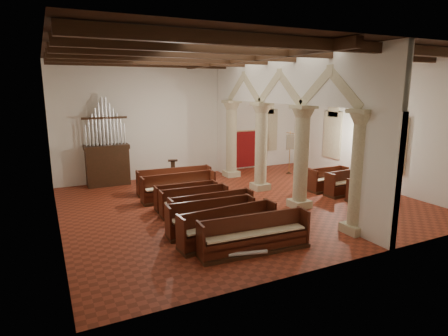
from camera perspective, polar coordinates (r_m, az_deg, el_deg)
floor at (r=15.70m, az=2.77°, el=-5.34°), size 14.00×14.00×0.00m
ceiling at (r=15.03m, az=3.01°, el=17.04°), size 14.00×14.00×0.00m
wall_back at (r=20.50m, az=-5.30°, el=7.30°), size 14.00×0.02×6.00m
wall_front at (r=10.29m, az=19.24°, el=1.88°), size 14.00×0.02×6.00m
wall_left at (r=13.22m, az=-24.81°, el=3.58°), size 0.02×12.00×6.00m
wall_right at (r=19.43m, az=21.39°, el=6.26°), size 0.02×12.00×6.00m
ceiling_beams at (r=15.01m, az=3.00°, el=16.36°), size 13.80×11.80×0.30m
arcade at (r=15.96m, az=8.63°, el=7.88°), size 0.90×11.90×6.00m
window_right_a at (r=18.53m, az=24.55°, el=3.25°), size 0.03×1.00×2.20m
window_right_b at (r=21.26m, az=16.25°, el=4.87°), size 0.03×1.00×2.20m
window_back at (r=22.81m, az=6.63°, el=5.74°), size 1.00×0.03×2.20m
pipe_organ at (r=19.10m, az=-17.38°, el=1.51°), size 2.10×0.85×4.40m
lectern at (r=19.35m, az=-7.75°, el=-0.57°), size 0.57×0.60×1.19m
dossal_curtain at (r=22.13m, az=3.37°, el=2.90°), size 1.80×0.07×2.17m
processional_banner at (r=21.12m, az=9.94°, el=1.28°), size 0.55×0.69×2.38m
hymnal_box_a at (r=11.81m, az=9.23°, el=-10.29°), size 0.29×0.25×0.27m
hymnal_box_b at (r=14.24m, az=6.05°, el=-6.19°), size 0.36×0.33×0.29m
hymnal_box_c at (r=14.08m, az=-1.38°, el=-6.23°), size 0.43×0.39×0.35m
tube_heater_a at (r=10.80m, az=3.67°, el=-12.81°), size 1.13×0.39×0.11m
tube_heater_b at (r=11.76m, az=6.11°, el=-10.70°), size 0.97×0.21×0.10m
nave_pew_0 at (r=11.14m, az=4.70°, el=-10.89°), size 3.43×0.96×1.10m
nave_pew_1 at (r=11.70m, az=0.67°, el=-9.65°), size 3.26×0.94×1.12m
nave_pew_2 at (r=12.46m, az=-1.98°, el=-8.26°), size 2.98×0.88×1.11m
nave_pew_3 at (r=13.50m, az=-1.87°, el=-6.78°), size 3.12×0.71×1.02m
nave_pew_4 at (r=14.33m, az=-4.54°, el=-5.67°), size 2.63×0.80×1.02m
nave_pew_5 at (r=15.09m, az=-5.76°, el=-4.82°), size 2.53×0.73×0.98m
nave_pew_6 at (r=16.14m, az=-6.88°, el=-3.54°), size 3.20×0.76×1.13m
nave_pew_7 at (r=17.30m, az=-7.53°, el=-2.50°), size 3.43×0.98×1.12m
aisle_pew_0 at (r=17.00m, az=20.98°, el=-3.59°), size 1.85×0.75×1.00m
aisle_pew_1 at (r=17.68m, az=18.06°, el=-2.71°), size 2.07×0.82×1.08m
aisle_pew_2 at (r=18.13m, az=15.58°, el=-2.19°), size 1.94×0.76×1.08m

